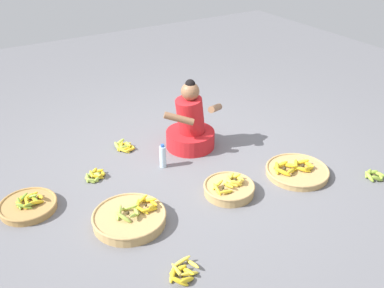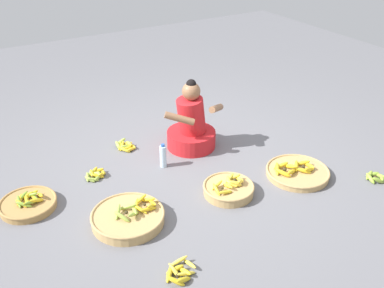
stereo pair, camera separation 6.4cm
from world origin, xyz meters
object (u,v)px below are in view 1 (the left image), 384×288
(vendor_woman_front, at_px, (191,126))
(loose_bananas_mid_right, at_px, (183,272))
(banana_basket_front_right, at_px, (130,218))
(loose_bananas_front_center, at_px, (124,146))
(banana_basket_back_center, at_px, (297,171))
(banana_basket_near_vendor, at_px, (229,188))
(loose_bananas_front_left, at_px, (95,176))
(banana_basket_near_bicycle, at_px, (28,205))
(loose_bananas_mid_left, at_px, (374,175))
(water_bottle, at_px, (163,156))

(vendor_woman_front, relative_size, loose_bananas_mid_right, 2.92)
(banana_basket_front_right, distance_m, loose_bananas_front_center, 1.26)
(banana_basket_back_center, height_order, banana_basket_near_vendor, banana_basket_near_vendor)
(loose_bananas_front_left, bearing_deg, banana_basket_near_bicycle, -166.36)
(banana_basket_near_bicycle, height_order, loose_bananas_mid_right, banana_basket_near_bicycle)
(banana_basket_near_bicycle, xyz_separation_m, loose_bananas_front_left, (0.67, 0.16, -0.01))
(banana_basket_front_right, relative_size, loose_bananas_mid_left, 2.99)
(loose_bananas_mid_left, bearing_deg, loose_bananas_mid_right, -176.83)
(banana_basket_near_bicycle, relative_size, loose_bananas_front_left, 2.07)
(loose_bananas_mid_right, xyz_separation_m, loose_bananas_front_center, (0.39, 1.90, -0.00))
(banana_basket_near_vendor, height_order, water_bottle, water_bottle)
(loose_bananas_front_left, height_order, loose_bananas_front_center, loose_bananas_front_center)
(banana_basket_back_center, height_order, banana_basket_near_bicycle, banana_basket_back_center)
(vendor_woman_front, bearing_deg, water_bottle, -155.19)
(banana_basket_near_bicycle, height_order, water_bottle, water_bottle)
(banana_basket_near_bicycle, relative_size, loose_bananas_mid_right, 1.88)
(banana_basket_front_right, distance_m, loose_bananas_front_left, 0.79)
(banana_basket_back_center, relative_size, loose_bananas_mid_left, 2.97)
(banana_basket_near_bicycle, bearing_deg, loose_bananas_mid_left, -22.68)
(water_bottle, bearing_deg, loose_bananas_front_left, 166.78)
(vendor_woman_front, relative_size, loose_bananas_mid_left, 3.74)
(banana_basket_back_center, relative_size, loose_bananas_front_center, 2.41)
(banana_basket_front_right, height_order, water_bottle, water_bottle)
(vendor_woman_front, height_order, banana_basket_near_bicycle, vendor_woman_front)
(vendor_woman_front, bearing_deg, loose_bananas_mid_right, -123.02)
(loose_bananas_mid_left, height_order, loose_bananas_front_center, loose_bananas_mid_left)
(banana_basket_near_vendor, bearing_deg, loose_bananas_mid_right, -143.38)
(loose_bananas_mid_left, distance_m, loose_bananas_mid_right, 2.21)
(banana_basket_near_vendor, xyz_separation_m, banana_basket_near_bicycle, (-1.62, 0.71, -0.01))
(banana_basket_near_bicycle, relative_size, water_bottle, 1.96)
(banana_basket_back_center, height_order, loose_bananas_front_left, banana_basket_back_center)
(loose_bananas_front_left, bearing_deg, vendor_woman_front, 2.74)
(banana_basket_near_vendor, bearing_deg, banana_basket_back_center, -6.76)
(loose_bananas_mid_left, relative_size, loose_bananas_front_center, 0.81)
(loose_bananas_front_left, height_order, loose_bananas_mid_left, loose_bananas_mid_left)
(banana_basket_back_center, xyz_separation_m, loose_bananas_mid_right, (-1.61, -0.56, -0.01))
(banana_basket_back_center, relative_size, loose_bananas_front_left, 2.56)
(banana_basket_near_vendor, xyz_separation_m, loose_bananas_front_center, (-0.48, 1.25, -0.03))
(loose_bananas_front_left, relative_size, loose_bananas_mid_right, 0.91)
(loose_bananas_front_center, bearing_deg, loose_bananas_front_left, -140.79)
(banana_basket_near_bicycle, bearing_deg, vendor_woman_front, 6.92)
(banana_basket_front_right, bearing_deg, loose_bananas_mid_left, -14.96)
(loose_bananas_mid_left, xyz_separation_m, loose_bananas_front_center, (-1.82, 1.78, -0.00))
(banana_basket_near_bicycle, bearing_deg, water_bottle, 0.35)
(banana_basket_near_bicycle, bearing_deg, banana_basket_back_center, -18.66)
(vendor_woman_front, distance_m, banana_basket_near_vendor, 0.95)
(banana_basket_near_vendor, height_order, loose_bananas_front_left, banana_basket_near_vendor)
(banana_basket_front_right, relative_size, banana_basket_back_center, 1.01)
(banana_basket_near_vendor, distance_m, loose_bananas_mid_right, 1.08)
(loose_bananas_mid_left, height_order, loose_bananas_mid_right, loose_bananas_mid_left)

